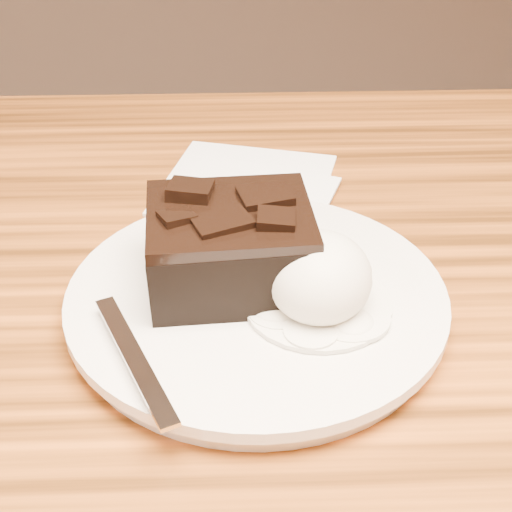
{
  "coord_description": "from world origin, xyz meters",
  "views": [
    {
      "loc": [
        0.02,
        -0.37,
        1.06
      ],
      "look_at": [
        0.03,
        0.03,
        0.79
      ],
      "focal_mm": 53.12,
      "sensor_mm": 36.0,
      "label": 1
    }
  ],
  "objects_px": {
    "brownie": "(230,251)",
    "ice_cream_scoop": "(319,277)",
    "spoon": "(191,291)",
    "plate": "(257,303)",
    "napkin": "(246,183)"
  },
  "relations": [
    {
      "from": "brownie",
      "to": "ice_cream_scoop",
      "type": "distance_m",
      "value": 0.06
    },
    {
      "from": "spoon",
      "to": "plate",
      "type": "bearing_deg",
      "value": -16.48
    },
    {
      "from": "plate",
      "to": "spoon",
      "type": "distance_m",
      "value": 0.04
    },
    {
      "from": "ice_cream_scoop",
      "to": "spoon",
      "type": "height_order",
      "value": "ice_cream_scoop"
    },
    {
      "from": "spoon",
      "to": "napkin",
      "type": "height_order",
      "value": "spoon"
    },
    {
      "from": "brownie",
      "to": "ice_cream_scoop",
      "type": "bearing_deg",
      "value": -28.79
    },
    {
      "from": "spoon",
      "to": "napkin",
      "type": "xyz_separation_m",
      "value": [
        0.04,
        0.18,
        -0.02
      ]
    },
    {
      "from": "spoon",
      "to": "napkin",
      "type": "relative_size",
      "value": 1.28
    },
    {
      "from": "plate",
      "to": "brownie",
      "type": "xyz_separation_m",
      "value": [
        -0.02,
        0.01,
        0.03
      ]
    },
    {
      "from": "plate",
      "to": "napkin",
      "type": "distance_m",
      "value": 0.18
    },
    {
      "from": "napkin",
      "to": "spoon",
      "type": "bearing_deg",
      "value": -101.99
    },
    {
      "from": "plate",
      "to": "napkin",
      "type": "bearing_deg",
      "value": 90.85
    },
    {
      "from": "brownie",
      "to": "napkin",
      "type": "bearing_deg",
      "value": 85.29
    },
    {
      "from": "brownie",
      "to": "napkin",
      "type": "distance_m",
      "value": 0.17
    },
    {
      "from": "spoon",
      "to": "napkin",
      "type": "bearing_deg",
      "value": 54.1
    }
  ]
}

